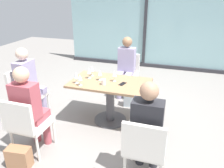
% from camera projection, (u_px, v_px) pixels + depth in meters
% --- Properties ---
extents(ground_plane, '(12.00, 12.00, 0.00)m').
position_uv_depth(ground_plane, '(110.00, 120.00, 3.91)').
color(ground_plane, gray).
extents(window_wall_backdrop, '(4.55, 0.10, 2.70)m').
position_uv_depth(window_wall_backdrop, '(145.00, 25.00, 6.24)').
color(window_wall_backdrop, '#8DB7BC').
rests_on(window_wall_backdrop, ground_plane).
extents(dining_table_main, '(1.29, 0.77, 0.73)m').
position_uv_depth(dining_table_main, '(110.00, 93.00, 3.70)').
color(dining_table_main, '#997551').
rests_on(dining_table_main, ground_plane).
extents(chair_front_left, '(0.46, 0.50, 0.87)m').
position_uv_depth(chair_front_left, '(26.00, 123.00, 2.93)').
color(chair_front_left, silver).
rests_on(chair_front_left, ground_plane).
extents(chair_near_window, '(0.46, 0.51, 0.87)m').
position_uv_depth(chair_near_window, '(127.00, 72.00, 4.73)').
color(chair_near_window, silver).
rests_on(chair_near_window, ground_plane).
extents(chair_side_end, '(0.50, 0.46, 0.87)m').
position_uv_depth(chair_side_end, '(25.00, 91.00, 3.86)').
color(chair_side_end, silver).
rests_on(chair_side_end, ground_plane).
extents(chair_front_right, '(0.46, 0.50, 0.87)m').
position_uv_depth(chair_front_right, '(145.00, 146.00, 2.49)').
color(chair_front_right, silver).
rests_on(chair_front_right, ground_plane).
extents(person_front_left, '(0.34, 0.39, 1.26)m').
position_uv_depth(person_front_left, '(29.00, 106.00, 2.94)').
color(person_front_left, '#B24C56').
rests_on(person_front_left, ground_plane).
extents(person_near_window, '(0.34, 0.39, 1.26)m').
position_uv_depth(person_near_window, '(126.00, 65.00, 4.56)').
color(person_near_window, '#9E93B7').
rests_on(person_near_window, ground_plane).
extents(person_side_end, '(0.39, 0.34, 1.26)m').
position_uv_depth(person_side_end, '(29.00, 81.00, 3.75)').
color(person_side_end, '#9E93B7').
rests_on(person_side_end, ground_plane).
extents(person_front_right, '(0.34, 0.39, 1.26)m').
position_uv_depth(person_front_right, '(147.00, 126.00, 2.50)').
color(person_front_right, '#28282D').
rests_on(person_front_right, ground_plane).
extents(wine_glass_0, '(0.07, 0.07, 0.18)m').
position_uv_depth(wine_glass_0, '(92.00, 69.00, 3.83)').
color(wine_glass_0, silver).
rests_on(wine_glass_0, dining_table_main).
extents(wine_glass_1, '(0.07, 0.07, 0.18)m').
position_uv_depth(wine_glass_1, '(76.00, 75.00, 3.53)').
color(wine_glass_1, silver).
rests_on(wine_glass_1, dining_table_main).
extents(wine_glass_2, '(0.07, 0.07, 0.18)m').
position_uv_depth(wine_glass_2, '(100.00, 73.00, 3.64)').
color(wine_glass_2, silver).
rests_on(wine_glass_2, dining_table_main).
extents(wine_glass_3, '(0.07, 0.07, 0.18)m').
position_uv_depth(wine_glass_3, '(89.00, 71.00, 3.72)').
color(wine_glass_3, silver).
rests_on(wine_glass_3, dining_table_main).
extents(wine_glass_4, '(0.07, 0.07, 0.18)m').
position_uv_depth(wine_glass_4, '(80.00, 78.00, 3.44)').
color(wine_glass_4, silver).
rests_on(wine_glass_4, dining_table_main).
extents(wine_glass_5, '(0.07, 0.07, 0.18)m').
position_uv_depth(wine_glass_5, '(114.00, 74.00, 3.60)').
color(wine_glass_5, silver).
rests_on(wine_glass_5, dining_table_main).
extents(coffee_cup, '(0.08, 0.08, 0.09)m').
position_uv_depth(coffee_cup, '(104.00, 82.00, 3.50)').
color(coffee_cup, white).
rests_on(coffee_cup, dining_table_main).
extents(cell_phone_on_table, '(0.11, 0.16, 0.01)m').
position_uv_depth(cell_phone_on_table, '(123.00, 84.00, 3.54)').
color(cell_phone_on_table, black).
rests_on(cell_phone_on_table, dining_table_main).
extents(handbag_0, '(0.32, 0.20, 0.28)m').
position_uv_depth(handbag_0, '(19.00, 157.00, 2.84)').
color(handbag_0, '#A3704C').
rests_on(handbag_0, ground_plane).
extents(handbag_1, '(0.32, 0.21, 0.28)m').
position_uv_depth(handbag_1, '(132.00, 99.00, 4.35)').
color(handbag_1, silver).
rests_on(handbag_1, ground_plane).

